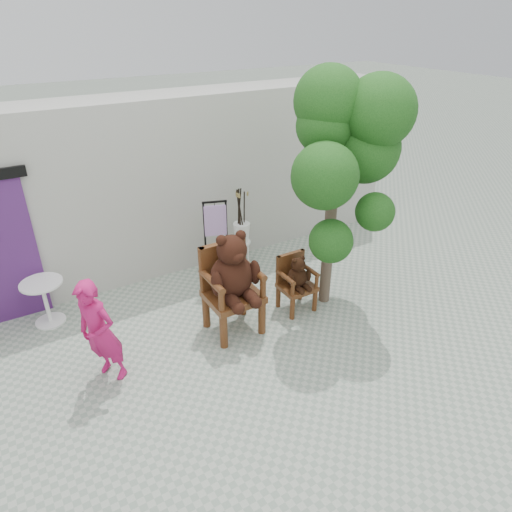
{
  "coord_description": "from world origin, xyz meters",
  "views": [
    {
      "loc": [
        -2.72,
        -4.26,
        4.18
      ],
      "look_at": [
        0.36,
        0.86,
        0.95
      ],
      "focal_mm": 32.0,
      "sensor_mm": 36.0,
      "label": 1
    }
  ],
  "objects_px": {
    "chair_big": "(232,277)",
    "chair_small": "(296,278)",
    "cafe_table": "(45,298)",
    "tree": "(348,139)",
    "display_stand": "(217,253)",
    "stool_bucket": "(242,232)",
    "person": "(100,332)"
  },
  "relations": [
    {
      "from": "stool_bucket",
      "to": "tree",
      "type": "xyz_separation_m",
      "value": [
        0.7,
        -1.8,
        1.98
      ]
    },
    {
      "from": "person",
      "to": "stool_bucket",
      "type": "xyz_separation_m",
      "value": [
        2.97,
        1.77,
        -0.11
      ]
    },
    {
      "from": "chair_small",
      "to": "cafe_table",
      "type": "height_order",
      "value": "chair_small"
    },
    {
      "from": "cafe_table",
      "to": "chair_small",
      "type": "bearing_deg",
      "value": -25.21
    },
    {
      "from": "display_stand",
      "to": "stool_bucket",
      "type": "bearing_deg",
      "value": 47.99
    },
    {
      "from": "stool_bucket",
      "to": "chair_big",
      "type": "bearing_deg",
      "value": -123.27
    },
    {
      "from": "person",
      "to": "tree",
      "type": "bearing_deg",
      "value": 54.42
    },
    {
      "from": "display_stand",
      "to": "stool_bucket",
      "type": "relative_size",
      "value": 1.04
    },
    {
      "from": "cafe_table",
      "to": "tree",
      "type": "height_order",
      "value": "tree"
    },
    {
      "from": "chair_small",
      "to": "person",
      "type": "relative_size",
      "value": 0.62
    },
    {
      "from": "cafe_table",
      "to": "stool_bucket",
      "type": "distance_m",
      "value": 3.4
    },
    {
      "from": "display_stand",
      "to": "chair_small",
      "type": "bearing_deg",
      "value": -42.28
    },
    {
      "from": "chair_big",
      "to": "chair_small",
      "type": "height_order",
      "value": "chair_big"
    },
    {
      "from": "person",
      "to": "stool_bucket",
      "type": "height_order",
      "value": "person"
    },
    {
      "from": "cafe_table",
      "to": "stool_bucket",
      "type": "relative_size",
      "value": 0.48
    },
    {
      "from": "chair_big",
      "to": "stool_bucket",
      "type": "height_order",
      "value": "chair_big"
    },
    {
      "from": "person",
      "to": "cafe_table",
      "type": "xyz_separation_m",
      "value": [
        -0.43,
        1.68,
        -0.31
      ]
    },
    {
      "from": "chair_big",
      "to": "person",
      "type": "height_order",
      "value": "chair_big"
    },
    {
      "from": "cafe_table",
      "to": "tree",
      "type": "xyz_separation_m",
      "value": [
        4.1,
        -1.72,
        2.18
      ]
    },
    {
      "from": "chair_small",
      "to": "cafe_table",
      "type": "relative_size",
      "value": 1.31
    },
    {
      "from": "stool_bucket",
      "to": "cafe_table",
      "type": "bearing_deg",
      "value": -178.54
    },
    {
      "from": "tree",
      "to": "chair_big",
      "type": "bearing_deg",
      "value": 175.4
    },
    {
      "from": "chair_big",
      "to": "person",
      "type": "relative_size",
      "value": 1.05
    },
    {
      "from": "chair_small",
      "to": "stool_bucket",
      "type": "relative_size",
      "value": 0.64
    },
    {
      "from": "cafe_table",
      "to": "chair_big",
      "type": "bearing_deg",
      "value": -34.28
    },
    {
      "from": "cafe_table",
      "to": "stool_bucket",
      "type": "bearing_deg",
      "value": 1.46
    },
    {
      "from": "chair_small",
      "to": "cafe_table",
      "type": "distance_m",
      "value": 3.77
    },
    {
      "from": "chair_small",
      "to": "chair_big",
      "type": "bearing_deg",
      "value": 178.37
    },
    {
      "from": "tree",
      "to": "cafe_table",
      "type": "bearing_deg",
      "value": 157.27
    },
    {
      "from": "cafe_table",
      "to": "tree",
      "type": "bearing_deg",
      "value": -22.73
    },
    {
      "from": "person",
      "to": "tree",
      "type": "relative_size",
      "value": 0.42
    },
    {
      "from": "cafe_table",
      "to": "tree",
      "type": "relative_size",
      "value": 0.2
    }
  ]
}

